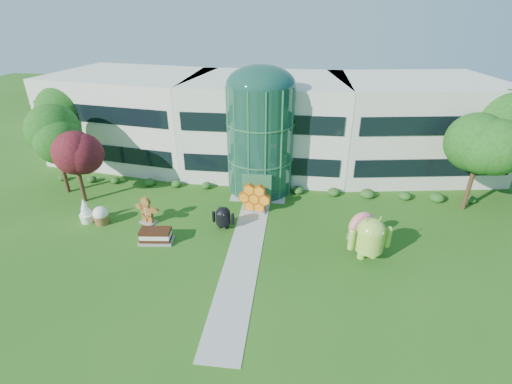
% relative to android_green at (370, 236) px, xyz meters
% --- Properties ---
extents(ground, '(140.00, 140.00, 0.00)m').
position_rel_android_green_xyz_m(ground, '(-8.67, -1.96, -1.81)').
color(ground, '#215114').
rests_on(ground, ground).
extents(building, '(46.00, 15.00, 9.30)m').
position_rel_android_green_xyz_m(building, '(-8.67, 16.04, 2.84)').
color(building, beige).
rests_on(building, ground).
extents(atrium, '(6.00, 6.00, 9.80)m').
position_rel_android_green_xyz_m(atrium, '(-8.67, 10.04, 3.09)').
color(atrium, '#194738').
rests_on(atrium, ground).
extents(walkway, '(2.40, 20.00, 0.04)m').
position_rel_android_green_xyz_m(walkway, '(-8.67, 0.04, -1.79)').
color(walkway, '#9E9E93').
rests_on(walkway, ground).
extents(tree_red, '(4.00, 4.00, 6.00)m').
position_rel_android_green_xyz_m(tree_red, '(-24.17, 5.54, 1.19)').
color(tree_red, '#3F0C14').
rests_on(tree_red, ground).
extents(trees_backdrop, '(52.00, 8.00, 8.40)m').
position_rel_android_green_xyz_m(trees_backdrop, '(-8.67, 11.04, 2.39)').
color(trees_backdrop, '#1E4310').
rests_on(trees_backdrop, ground).
extents(android_green, '(3.62, 2.85, 3.62)m').
position_rel_android_green_xyz_m(android_green, '(0.00, 0.00, 0.00)').
color(android_green, '#95C73F').
rests_on(android_green, ground).
extents(android_black, '(2.00, 1.44, 2.15)m').
position_rel_android_green_xyz_m(android_black, '(-10.80, 2.56, -0.73)').
color(android_black, black).
rests_on(android_black, ground).
extents(donut, '(2.52, 2.15, 2.38)m').
position_rel_android_green_xyz_m(donut, '(-0.26, 2.24, -0.62)').
color(donut, '#DE5470').
rests_on(donut, ground).
extents(gingerbread, '(2.74, 1.83, 2.36)m').
position_rel_android_green_xyz_m(gingerbread, '(-17.06, 2.64, -0.63)').
color(gingerbread, brown).
rests_on(gingerbread, ground).
extents(ice_cream_sandwich, '(2.58, 1.48, 1.10)m').
position_rel_android_green_xyz_m(ice_cream_sandwich, '(-15.42, 0.03, -1.26)').
color(ice_cream_sandwich, '#32180B').
rests_on(ice_cream_sandwich, ground).
extents(honeycomb, '(3.06, 1.51, 2.30)m').
position_rel_android_green_xyz_m(honeycomb, '(-8.67, 5.49, -0.66)').
color(honeycomb, orange).
rests_on(honeycomb, ground).
extents(froyo, '(1.33, 1.33, 2.09)m').
position_rel_android_green_xyz_m(froyo, '(-22.03, 2.14, -0.76)').
color(froyo, white).
rests_on(froyo, ground).
extents(cupcake, '(1.40, 1.40, 1.55)m').
position_rel_android_green_xyz_m(cupcake, '(-20.71, 2.02, -1.03)').
color(cupcake, white).
rests_on(cupcake, ground).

